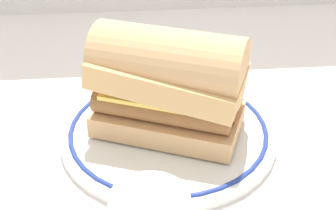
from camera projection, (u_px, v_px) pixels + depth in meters
name	position (u px, v px, depth m)	size (l,w,h in m)	color
ground_plane	(148.00, 138.00, 0.60)	(1.50, 1.50, 0.00)	white
plate	(168.00, 130.00, 0.60)	(0.26, 0.26, 0.01)	white
sausage_sandwich	(168.00, 80.00, 0.56)	(0.20, 0.15, 0.13)	tan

